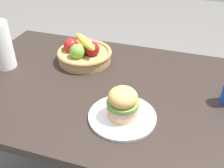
{
  "coord_description": "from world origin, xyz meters",
  "views": [
    {
      "loc": [
        0.34,
        -0.95,
        1.47
      ],
      "look_at": [
        0.06,
        -0.06,
        0.81
      ],
      "focal_mm": 42.51,
      "sensor_mm": 36.0,
      "label": 1
    }
  ],
  "objects": [
    {
      "name": "plate",
      "position": [
        0.14,
        -0.18,
        0.76
      ],
      "size": [
        0.27,
        0.27,
        0.01
      ],
      "primitive_type": "cylinder",
      "color": "white",
      "rests_on": "dining_table"
    },
    {
      "name": "paper_towel_roll",
      "position": [
        -0.55,
        0.01,
        0.87
      ],
      "size": [
        0.11,
        0.11,
        0.24
      ],
      "primitive_type": "cylinder",
      "color": "white",
      "rests_on": "dining_table"
    },
    {
      "name": "dining_table",
      "position": [
        0.0,
        0.0,
        0.65
      ],
      "size": [
        1.4,
        0.9,
        0.75
      ],
      "color": "#2D231E",
      "rests_on": "ground_plane"
    },
    {
      "name": "sandwich",
      "position": [
        0.14,
        -0.18,
        0.83
      ],
      "size": [
        0.13,
        0.13,
        0.13
      ],
      "color": "#E5BC75",
      "rests_on": "plate"
    },
    {
      "name": "fruit_basket",
      "position": [
        -0.18,
        0.19,
        0.8
      ],
      "size": [
        0.29,
        0.29,
        0.14
      ],
      "color": "tan",
      "rests_on": "dining_table"
    }
  ]
}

